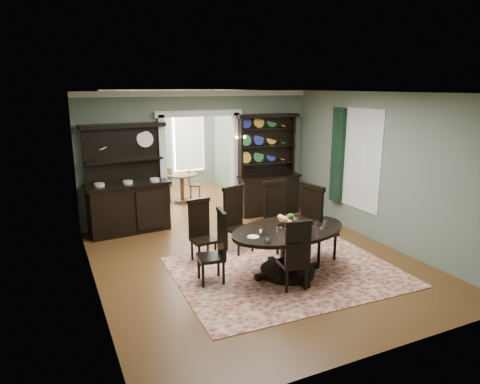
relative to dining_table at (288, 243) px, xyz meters
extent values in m
cube|color=#5B3617|center=(-0.25, 0.64, -0.58)|extent=(5.50, 6.00, 0.01)
cube|color=silver|center=(-0.25, 0.64, 2.43)|extent=(5.50, 6.00, 0.01)
cube|color=#5F6F5C|center=(-3.00, 0.64, 0.93)|extent=(0.01, 6.00, 3.00)
cube|color=#5F6F5C|center=(2.50, 0.64, 0.93)|extent=(0.01, 6.00, 3.00)
cube|color=#5F6F5C|center=(-0.25, -2.36, 0.93)|extent=(5.50, 0.01, 3.00)
cube|color=#5F6F5C|center=(-2.07, 3.64, 0.93)|extent=(1.85, 0.01, 3.00)
cube|color=#5F6F5C|center=(1.58, 3.64, 0.93)|extent=(1.85, 0.01, 3.00)
cube|color=#5F6F5C|center=(-0.25, 3.64, 2.18)|extent=(1.80, 0.01, 0.50)
cube|color=silver|center=(-0.25, 3.59, 2.37)|extent=(5.50, 0.10, 0.12)
cube|color=#5B3617|center=(-0.25, 5.39, -0.58)|extent=(3.50, 3.50, 0.01)
cube|color=silver|center=(-0.25, 5.39, 2.43)|extent=(3.50, 3.50, 0.01)
cube|color=#5F6F5C|center=(-2.00, 5.39, 0.93)|extent=(0.01, 3.50, 3.00)
cube|color=#5F6F5C|center=(1.50, 5.39, 0.93)|extent=(0.01, 3.50, 3.00)
cube|color=#5F6F5C|center=(-0.25, 7.14, 0.93)|extent=(3.50, 0.01, 3.00)
cube|color=silver|center=(-1.10, 7.09, 0.98)|extent=(1.05, 0.06, 2.20)
cube|color=silver|center=(0.60, 7.09, 0.98)|extent=(1.05, 0.06, 2.20)
cube|color=silver|center=(-1.15, 3.64, 0.68)|extent=(0.14, 0.25, 2.50)
cube|color=silver|center=(0.65, 3.64, 0.68)|extent=(0.14, 0.25, 2.50)
cube|color=silver|center=(-0.25, 3.64, 1.93)|extent=(2.08, 0.25, 0.14)
cube|color=white|center=(2.49, 1.24, 1.03)|extent=(0.02, 1.10, 2.00)
cube|color=silver|center=(2.48, 1.24, 1.03)|extent=(0.01, 1.22, 2.12)
cube|color=black|center=(2.40, 1.92, 1.03)|extent=(0.10, 0.35, 2.10)
cube|color=gold|center=(0.70, 3.56, 1.28)|extent=(0.08, 0.05, 0.18)
sphere|color=#FFD88C|center=(0.60, 3.41, 1.36)|extent=(0.07, 0.07, 0.07)
sphere|color=#FFD88C|center=(0.80, 3.41, 1.36)|extent=(0.07, 0.07, 0.07)
cube|color=maroon|center=(0.04, 0.09, -0.57)|extent=(3.80, 2.98, 0.01)
ellipsoid|color=black|center=(0.00, 0.00, 0.22)|extent=(2.27, 1.63, 0.05)
cylinder|color=black|center=(0.00, 0.00, 0.18)|extent=(2.21, 2.21, 0.03)
cylinder|color=black|center=(0.00, 0.00, -0.16)|extent=(0.26, 0.26, 0.72)
cylinder|color=black|center=(0.00, 0.00, -0.52)|extent=(0.92, 0.92, 0.11)
cylinder|color=white|center=(-0.06, 0.00, 0.28)|extent=(0.29, 0.29, 0.05)
cube|color=black|center=(-1.10, 1.11, -0.17)|extent=(0.44, 0.42, 0.05)
cube|color=black|center=(-1.11, 1.29, 0.19)|extent=(0.41, 0.08, 0.69)
cube|color=black|center=(-1.11, 1.29, 0.54)|extent=(0.44, 0.10, 0.07)
cylinder|color=black|center=(-1.24, 0.94, -0.37)|extent=(0.04, 0.04, 0.41)
cylinder|color=black|center=(-0.92, 0.97, -0.37)|extent=(0.04, 0.04, 0.41)
cylinder|color=black|center=(-1.27, 1.26, -0.37)|extent=(0.04, 0.04, 0.41)
cylinder|color=black|center=(-0.95, 1.29, -0.37)|extent=(0.04, 0.04, 0.41)
cube|color=black|center=(-0.30, 1.29, -0.13)|extent=(0.54, 0.53, 0.06)
cube|color=black|center=(-0.35, 1.47, 0.26)|extent=(0.44, 0.17, 0.76)
cube|color=black|center=(-0.35, 1.47, 0.65)|extent=(0.49, 0.19, 0.08)
cylinder|color=black|center=(-0.42, 1.07, -0.35)|extent=(0.05, 0.05, 0.45)
cylinder|color=black|center=(-0.08, 1.16, -0.35)|extent=(0.05, 0.05, 0.45)
cylinder|color=black|center=(-0.51, 1.41, -0.35)|extent=(0.05, 0.05, 0.45)
cylinder|color=black|center=(-0.18, 1.50, -0.35)|extent=(0.05, 0.05, 0.45)
cube|color=black|center=(0.45, 1.03, -0.09)|extent=(0.52, 0.50, 0.06)
cube|color=black|center=(0.43, 1.24, 0.32)|extent=(0.48, 0.09, 0.81)
cube|color=black|center=(0.43, 1.24, 0.74)|extent=(0.53, 0.12, 0.08)
cylinder|color=black|center=(0.28, 0.83, -0.33)|extent=(0.05, 0.05, 0.48)
cylinder|color=black|center=(0.65, 0.86, -0.33)|extent=(0.05, 0.05, 0.48)
cylinder|color=black|center=(0.25, 1.20, -0.33)|extent=(0.05, 0.05, 0.48)
cylinder|color=black|center=(0.62, 1.24, -0.33)|extent=(0.05, 0.05, 0.48)
cube|color=black|center=(-1.28, 0.28, -0.15)|extent=(0.46, 0.48, 0.06)
cube|color=black|center=(-1.09, 0.25, 0.22)|extent=(0.10, 0.43, 0.72)
cube|color=black|center=(-1.09, 0.25, 0.60)|extent=(0.13, 0.47, 0.07)
cylinder|color=black|center=(-1.42, 0.47, -0.36)|extent=(0.05, 0.05, 0.43)
cylinder|color=black|center=(-1.47, 0.14, -0.36)|extent=(0.05, 0.05, 0.43)
cylinder|color=black|center=(-1.09, 0.42, -0.36)|extent=(0.05, 0.05, 0.43)
cylinder|color=black|center=(-1.13, 0.09, -0.36)|extent=(0.05, 0.05, 0.43)
cube|color=black|center=(0.87, 0.34, -0.06)|extent=(0.56, 0.58, 0.07)
cube|color=black|center=(0.65, 0.30, 0.38)|extent=(0.13, 0.51, 0.87)
cube|color=black|center=(0.65, 0.30, 0.82)|extent=(0.16, 0.56, 0.09)
cylinder|color=black|center=(1.10, 0.17, -0.32)|extent=(0.06, 0.06, 0.51)
cylinder|color=black|center=(1.04, 0.56, -0.32)|extent=(0.06, 0.06, 0.51)
cylinder|color=black|center=(0.70, 0.11, -0.32)|extent=(0.06, 0.06, 0.51)
cylinder|color=black|center=(0.64, 0.50, -0.32)|extent=(0.06, 0.06, 0.51)
cube|color=black|center=(-0.18, -0.44, -0.16)|extent=(0.46, 0.45, 0.05)
cube|color=black|center=(-0.21, -0.62, 0.19)|extent=(0.41, 0.10, 0.69)
cube|color=black|center=(-0.21, -0.62, 0.55)|extent=(0.45, 0.13, 0.07)
cylinder|color=black|center=(0.00, -0.31, -0.37)|extent=(0.04, 0.04, 0.41)
cylinder|color=black|center=(-0.32, -0.26, -0.37)|extent=(0.04, 0.04, 0.41)
cylinder|color=black|center=(-0.05, -0.63, -0.37)|extent=(0.04, 0.04, 0.41)
cylinder|color=black|center=(-0.36, -0.58, -0.37)|extent=(0.04, 0.04, 0.41)
cube|color=black|center=(-2.00, 3.33, -0.05)|extent=(1.72, 0.71, 1.05)
cube|color=black|center=(-2.00, 3.33, 0.49)|extent=(1.83, 0.77, 0.05)
cube|color=black|center=(-2.00, 3.56, 1.12)|extent=(1.68, 0.22, 1.24)
cube|color=black|center=(-2.00, 3.45, 1.00)|extent=(1.64, 0.43, 0.04)
cube|color=black|center=(-2.00, 3.43, 1.73)|extent=(1.80, 0.51, 0.08)
cube|color=black|center=(1.42, 3.32, -0.10)|extent=(1.50, 0.62, 0.94)
cube|color=black|center=(1.42, 3.32, 0.38)|extent=(1.61, 0.67, 0.04)
cube|color=black|center=(1.42, 3.53, 1.11)|extent=(1.47, 0.15, 1.43)
cube|color=black|center=(0.70, 3.43, 1.11)|extent=(0.07, 0.28, 1.47)
cube|color=black|center=(2.13, 3.43, 1.11)|extent=(0.07, 0.28, 1.47)
cube|color=black|center=(1.42, 3.41, 1.84)|extent=(1.59, 0.43, 0.08)
cube|color=black|center=(1.42, 3.43, 0.69)|extent=(1.48, 0.36, 0.03)
cube|color=black|center=(1.42, 3.43, 1.11)|extent=(1.48, 0.36, 0.03)
cube|color=black|center=(1.42, 3.43, 1.53)|extent=(1.48, 0.36, 0.03)
cylinder|color=#583919|center=(-0.20, 5.25, 0.19)|extent=(0.85, 0.85, 0.04)
cylinder|color=#583919|center=(-0.20, 5.25, -0.18)|extent=(0.11, 0.11, 0.74)
cylinder|color=#583919|center=(-0.20, 5.25, -0.54)|extent=(0.46, 0.46, 0.06)
cylinder|color=#583919|center=(-0.70, 5.41, -0.12)|extent=(0.40, 0.40, 0.04)
cube|color=#583919|center=(-0.52, 5.42, 0.13)|extent=(0.06, 0.36, 0.50)
cylinder|color=#583919|center=(-0.85, 5.54, -0.35)|extent=(0.04, 0.04, 0.45)
cylinder|color=#583919|center=(-0.82, 5.26, -0.35)|extent=(0.04, 0.04, 0.45)
cylinder|color=#583919|center=(-0.57, 5.56, -0.35)|extent=(0.04, 0.04, 0.45)
cylinder|color=#583919|center=(-0.54, 5.28, -0.35)|extent=(0.04, 0.04, 0.45)
cylinder|color=#583919|center=(0.22, 5.38, -0.17)|extent=(0.36, 0.36, 0.04)
cube|color=#583919|center=(0.06, 5.44, 0.05)|extent=(0.14, 0.31, 0.45)
cylinder|color=#583919|center=(0.29, 5.22, -0.37)|extent=(0.03, 0.03, 0.40)
cylinder|color=#583919|center=(0.38, 5.46, -0.37)|extent=(0.03, 0.03, 0.40)
cylinder|color=#583919|center=(0.05, 5.31, -0.37)|extent=(0.03, 0.03, 0.40)
cylinder|color=#583919|center=(0.14, 5.55, -0.37)|extent=(0.03, 0.03, 0.40)
camera|label=1|loc=(-3.54, -5.74, 2.54)|focal=32.00mm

